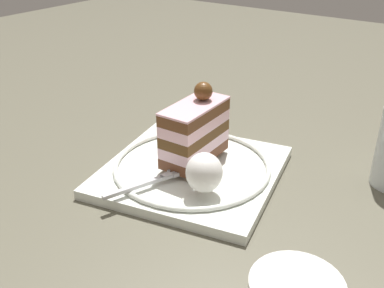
{
  "coord_description": "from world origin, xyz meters",
  "views": [
    {
      "loc": [
        -0.32,
        0.44,
        0.34
      ],
      "look_at": [
        -0.01,
        -0.01,
        0.05
      ],
      "focal_mm": 41.98,
      "sensor_mm": 36.0,
      "label": 1
    }
  ],
  "objects_px": {
    "whipped_cream_dollop": "(204,173)",
    "dessert_plate": "(192,169)",
    "fork": "(151,182)",
    "cake_slice": "(193,130)"
  },
  "relations": [
    {
      "from": "dessert_plate",
      "to": "fork",
      "type": "height_order",
      "value": "fork"
    },
    {
      "from": "dessert_plate",
      "to": "cake_slice",
      "type": "xyz_separation_m",
      "value": [
        0.01,
        -0.01,
        0.05
      ]
    },
    {
      "from": "dessert_plate",
      "to": "cake_slice",
      "type": "distance_m",
      "value": 0.06
    },
    {
      "from": "dessert_plate",
      "to": "whipped_cream_dollop",
      "type": "xyz_separation_m",
      "value": [
        -0.05,
        0.05,
        0.04
      ]
    },
    {
      "from": "cake_slice",
      "to": "dessert_plate",
      "type": "bearing_deg",
      "value": 119.53
    },
    {
      "from": "dessert_plate",
      "to": "fork",
      "type": "relative_size",
      "value": 2.27
    },
    {
      "from": "dessert_plate",
      "to": "fork",
      "type": "bearing_deg",
      "value": 80.37
    },
    {
      "from": "whipped_cream_dollop",
      "to": "dessert_plate",
      "type": "bearing_deg",
      "value": -42.52
    },
    {
      "from": "dessert_plate",
      "to": "fork",
      "type": "xyz_separation_m",
      "value": [
        0.01,
        0.07,
        0.01
      ]
    },
    {
      "from": "dessert_plate",
      "to": "cake_slice",
      "type": "height_order",
      "value": "cake_slice"
    }
  ]
}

